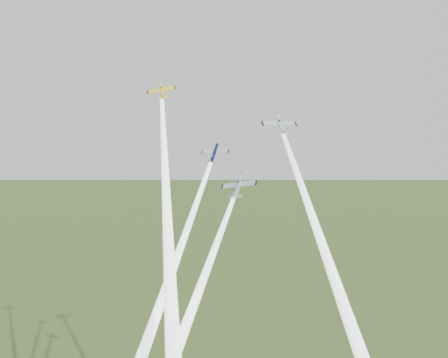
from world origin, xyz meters
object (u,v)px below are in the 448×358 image
at_px(plane_yellow, 162,91).
at_px(plane_silver_low, 238,186).
at_px(plane_navy, 215,153).
at_px(plane_silver_right, 280,125).

distance_m(plane_yellow, plane_silver_low, 28.64).
relative_size(plane_yellow, plane_navy, 0.98).
relative_size(plane_yellow, plane_silver_low, 0.80).
relative_size(plane_yellow, plane_silver_right, 0.80).
height_order(plane_silver_right, plane_silver_low, plane_silver_right).
xyz_separation_m(plane_yellow, plane_silver_right, (26.73, 1.11, -7.67)).
bearing_deg(plane_navy, plane_yellow, -164.30).
distance_m(plane_navy, plane_silver_right, 16.06).
bearing_deg(plane_yellow, plane_navy, -12.41).
height_order(plane_navy, plane_silver_low, plane_navy).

